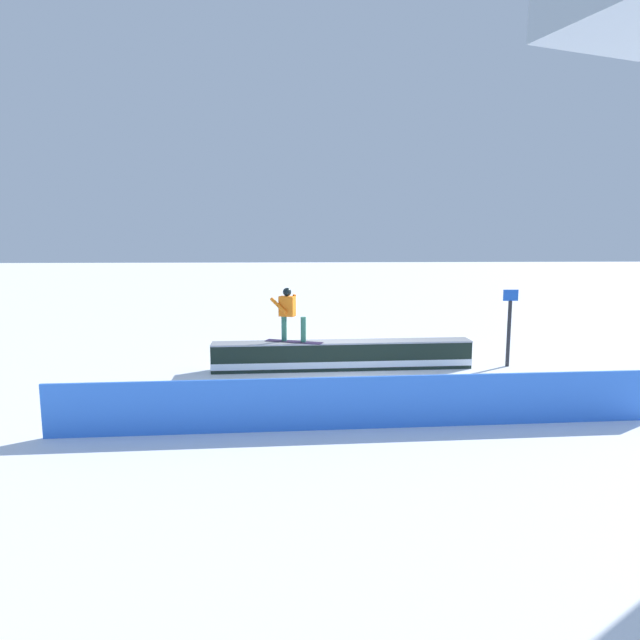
# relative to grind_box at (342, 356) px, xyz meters

# --- Properties ---
(ground_plane) EXTENTS (120.00, 120.00, 0.00)m
(ground_plane) POSITION_rel_grind_box_xyz_m (0.00, 0.00, -0.34)
(ground_plane) COLOR white
(grind_box) EXTENTS (6.90, 0.93, 0.76)m
(grind_box) POSITION_rel_grind_box_xyz_m (0.00, 0.00, 0.00)
(grind_box) COLOR black
(grind_box) RESTS_ON ground_plane
(snowboarder) EXTENTS (1.54, 0.82, 1.42)m
(snowboarder) POSITION_rel_grind_box_xyz_m (1.41, 0.01, 1.18)
(snowboarder) COLOR #1F1330
(snowboarder) RESTS_ON grind_box
(safety_fence) EXTENTS (11.36, 0.56, 0.98)m
(safety_fence) POSITION_rel_grind_box_xyz_m (0.00, 4.59, 0.15)
(safety_fence) COLOR #3575ED
(safety_fence) RESTS_ON ground_plane
(trail_marker) EXTENTS (0.40, 0.10, 2.10)m
(trail_marker) POSITION_rel_grind_box_xyz_m (-4.51, -0.12, 0.78)
(trail_marker) COLOR #262628
(trail_marker) RESTS_ON ground_plane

